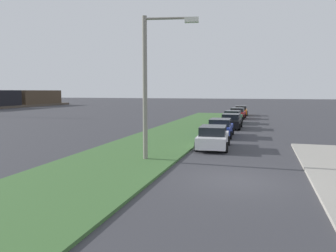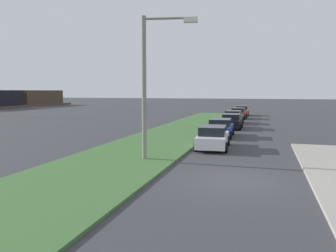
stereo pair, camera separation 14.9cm
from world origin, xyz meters
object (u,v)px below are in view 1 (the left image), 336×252
(parked_car_red, at_px, (238,113))
(streetlight, at_px, (152,78))
(parked_car_blue, at_px, (220,128))
(parked_car_orange, at_px, (241,111))
(parked_car_black, at_px, (231,121))
(parked_car_green, at_px, (233,117))
(parked_car_white, at_px, (213,137))

(parked_car_red, height_order, streetlight, streetlight)
(parked_car_blue, bearing_deg, parked_car_orange, -1.61)
(parked_car_red, bearing_deg, parked_car_black, -176.74)
(parked_car_green, distance_m, parked_car_orange, 12.90)
(parked_car_blue, distance_m, parked_car_red, 18.14)
(parked_car_green, bearing_deg, parked_car_blue, -176.98)
(parked_car_blue, height_order, parked_car_orange, same)
(parked_car_white, height_order, parked_car_blue, same)
(parked_car_white, bearing_deg, parked_car_orange, -2.90)
(parked_car_black, relative_size, parked_car_red, 0.99)
(parked_car_white, relative_size, streetlight, 0.59)
(parked_car_white, distance_m, parked_car_red, 23.83)
(parked_car_white, distance_m, parked_car_black, 11.80)
(parked_car_blue, bearing_deg, parked_car_red, -1.61)
(parked_car_white, height_order, parked_car_green, same)
(streetlight, bearing_deg, parked_car_white, -28.46)
(parked_car_green, xyz_separation_m, parked_car_red, (6.65, -0.07, 0.00))
(parked_car_black, xyz_separation_m, parked_car_green, (5.37, 0.32, 0.00))
(parked_car_blue, distance_m, parked_car_orange, 24.38)
(parked_car_green, relative_size, parked_car_orange, 1.00)
(parked_car_green, height_order, streetlight, streetlight)
(parked_car_black, xyz_separation_m, parked_car_red, (12.03, 0.26, 0.00))
(parked_car_blue, xyz_separation_m, streetlight, (-10.40, 2.31, 3.67))
(parked_car_blue, xyz_separation_m, parked_car_black, (6.12, -0.31, 0.00))
(parked_car_black, bearing_deg, parked_car_red, 1.27)
(parked_car_white, relative_size, parked_car_green, 1.00)
(parked_car_black, bearing_deg, parked_car_white, 179.78)
(parked_car_red, xyz_separation_m, parked_car_orange, (6.24, -0.02, 0.00))
(parked_car_white, xyz_separation_m, parked_car_blue, (5.68, 0.25, 0.00))
(parked_car_blue, bearing_deg, parked_car_green, -1.36)
(parked_car_black, bearing_deg, streetlight, 171.06)
(parked_car_blue, relative_size, streetlight, 0.58)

